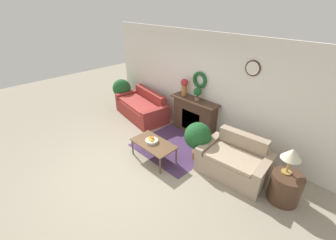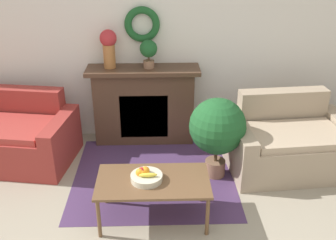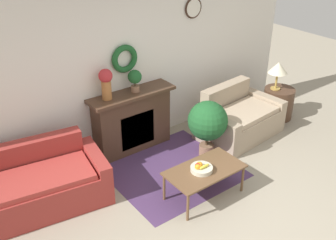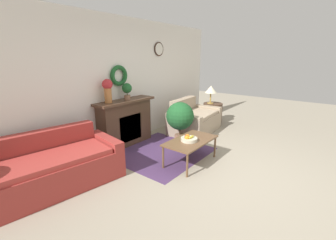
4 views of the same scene
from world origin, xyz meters
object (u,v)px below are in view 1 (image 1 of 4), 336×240
Objects in this scene: side_table_by_loveseat at (285,188)px; fruit_bowl at (152,140)px; loveseat_right at (234,161)px; coffee_table at (154,144)px; potted_plant_floor_by_loveseat at (198,137)px; fireplace at (194,116)px; couch_left at (142,108)px; vase_on_mantel_left at (184,86)px; table_lamp at (292,155)px; potted_plant_on_mantel at (198,93)px; potted_plant_floor_by_couch at (122,89)px.

fruit_bowl is at bearing -161.52° from side_table_by_loveseat.
loveseat_right is 1.40× the size of coffee_table.
fireplace is at bearing 133.08° from potted_plant_floor_by_loveseat.
fruit_bowl is at bearing -156.36° from loveseat_right.
potted_plant_floor_by_loveseat reaches higher than couch_left.
vase_on_mantel_left reaches higher than potted_plant_floor_by_loveseat.
table_lamp is 2.69m from potted_plant_on_mantel.
loveseat_right is at bearing 29.74° from coffee_table.
vase_on_mantel_left reaches higher than potted_plant_on_mantel.
table_lamp is 1.91m from potted_plant_floor_by_loveseat.
vase_on_mantel_left is at bearing 179.20° from fireplace.
potted_plant_on_mantel reaches higher than potted_plant_floor_by_couch.
side_table_by_loveseat is at bearing -38.66° from table_lamp.
fireplace is 1.50× the size of potted_plant_floor_by_loveseat.
potted_plant_on_mantel is 3.10m from potted_plant_floor_by_couch.
fruit_bowl is 0.58× the size of table_lamp.
vase_on_mantel_left reaches higher than table_lamp.
potted_plant_floor_by_couch reaches higher than couch_left.
vase_on_mantel_left is at bearing 156.26° from loveseat_right.
loveseat_right is 4.66m from potted_plant_floor_by_couch.
table_lamp reaches higher than potted_plant_floor_by_loveseat.
side_table_by_loveseat is 2.92m from potted_plant_on_mantel.
couch_left is (-1.79, -0.41, -0.21)m from fireplace.
loveseat_right is 2.57× the size of side_table_by_loveseat.
coffee_table is 1.11× the size of potted_plant_floor_by_couch.
coffee_table is 1.79m from potted_plant_on_mantel.
potted_plant_floor_by_couch is 1.02× the size of potted_plant_floor_by_loveseat.
side_table_by_loveseat is 0.69m from table_lamp.
loveseat_right is 3.14× the size of vase_on_mantel_left.
couch_left is at bearing -163.11° from vase_on_mantel_left.
couch_left is at bearing -167.88° from potted_plant_on_mantel.
table_lamp reaches higher than fruit_bowl.
coffee_table is 2.25× the size of vase_on_mantel_left.
table_lamp is 0.54× the size of potted_plant_floor_by_couch.
fireplace is at bearing -0.80° from vase_on_mantel_left.
couch_left is 2.08× the size of potted_plant_floor_by_couch.
potted_plant_on_mantel reaches higher than side_table_by_loveseat.
loveseat_right is 1.99m from potted_plant_on_mantel.
couch_left is 2.20m from fruit_bowl.
coffee_table is 2.79m from table_lamp.
fireplace reaches higher than potted_plant_floor_by_couch.
potted_plant_floor_by_loveseat is (0.77, 0.73, 0.12)m from fruit_bowl.
potted_plant_floor_by_loveseat is (-1.86, -0.23, -0.37)m from table_lamp.
couch_left is 2.11m from potted_plant_on_mantel.
fireplace is at bearing 91.89° from fruit_bowl.
potted_plant_on_mantel is at bearing 6.44° from potted_plant_floor_by_couch.
potted_plant_floor_by_couch reaches higher than coffee_table.
table_lamp is at bearing 141.34° from side_table_by_loveseat.
side_table_by_loveseat is 1.22× the size of vase_on_mantel_left.
loveseat_right is 2.42m from vase_on_mantel_left.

